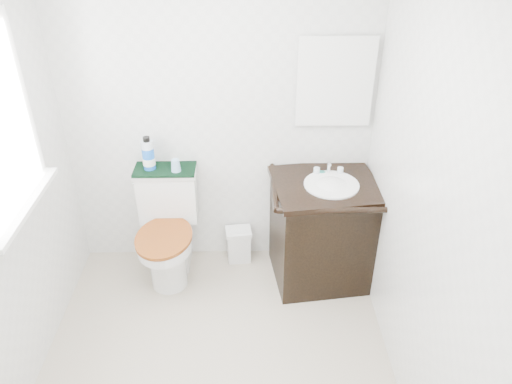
{
  "coord_description": "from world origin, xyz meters",
  "views": [
    {
      "loc": [
        0.21,
        -2.06,
        2.58
      ],
      "look_at": [
        0.26,
        0.75,
        0.85
      ],
      "focal_mm": 35.0,
      "sensor_mm": 36.0,
      "label": 1
    }
  ],
  "objects_px": {
    "toilet": "(169,233)",
    "mouthwash_bottle": "(148,154)",
    "vanity": "(323,229)",
    "trash_bin": "(239,244)",
    "cup": "(176,165)"
  },
  "relations": [
    {
      "from": "mouthwash_bottle",
      "to": "cup",
      "type": "xyz_separation_m",
      "value": [
        0.19,
        -0.04,
        -0.07
      ]
    },
    {
      "from": "trash_bin",
      "to": "mouthwash_bottle",
      "type": "distance_m",
      "value": 1.03
    },
    {
      "from": "vanity",
      "to": "trash_bin",
      "type": "bearing_deg",
      "value": 162.52
    },
    {
      "from": "toilet",
      "to": "mouthwash_bottle",
      "type": "xyz_separation_m",
      "value": [
        -0.11,
        0.12,
        0.6
      ]
    },
    {
      "from": "vanity",
      "to": "trash_bin",
      "type": "distance_m",
      "value": 0.71
    },
    {
      "from": "toilet",
      "to": "mouthwash_bottle",
      "type": "bearing_deg",
      "value": 130.37
    },
    {
      "from": "mouthwash_bottle",
      "to": "cup",
      "type": "distance_m",
      "value": 0.21
    },
    {
      "from": "toilet",
      "to": "vanity",
      "type": "xyz_separation_m",
      "value": [
        1.14,
        -0.06,
        0.07
      ]
    },
    {
      "from": "vanity",
      "to": "cup",
      "type": "xyz_separation_m",
      "value": [
        -1.06,
        0.15,
        0.46
      ]
    },
    {
      "from": "trash_bin",
      "to": "cup",
      "type": "relative_size",
      "value": 3.25
    },
    {
      "from": "vanity",
      "to": "cup",
      "type": "relative_size",
      "value": 10.46
    },
    {
      "from": "toilet",
      "to": "vanity",
      "type": "relative_size",
      "value": 0.9
    },
    {
      "from": "trash_bin",
      "to": "toilet",
      "type": "bearing_deg",
      "value": -165.55
    },
    {
      "from": "toilet",
      "to": "cup",
      "type": "relative_size",
      "value": 9.42
    },
    {
      "from": "mouthwash_bottle",
      "to": "cup",
      "type": "relative_size",
      "value": 2.81
    }
  ]
}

